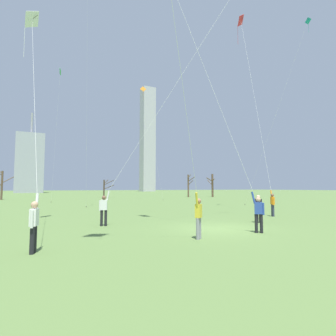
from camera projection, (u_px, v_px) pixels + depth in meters
name	position (u px, v px, depth m)	size (l,w,h in m)	color
ground_plane	(219.00, 228.00, 13.27)	(400.00, 400.00, 0.00)	#5B7A3D
kite_flyer_midfield_left_red	(263.00, 147.00, 20.74)	(3.26, 6.49, 19.54)	#33384C
kite_flyer_midfield_right_pink	(187.00, 123.00, 9.67)	(6.29, 4.99, 20.88)	gray
kite_flyer_midfield_center_white	(33.00, 153.00, 9.86)	(1.19, 8.26, 12.54)	black
kite_flyer_foreground_left_yellow	(139.00, 151.00, 14.72)	(9.97, 3.05, 17.87)	black
kite_flyer_far_back_blue	(234.00, 147.00, 12.56)	(4.21, 4.32, 16.33)	black
bystander_far_off_by_trees	(258.00, 207.00, 15.45)	(0.51, 0.22, 1.62)	black
distant_kite_drifting_left_orange	(145.00, 99.00, 43.95)	(3.85, 1.12, 19.01)	orange
distant_kite_low_near_trees_teal	(297.00, 54.00, 29.27)	(3.72, 7.02, 20.60)	teal
distant_kite_high_overhead_green	(59.00, 84.00, 36.61)	(0.71, 2.63, 18.65)	green
bare_tree_center	(189.00, 185.00, 57.30)	(1.81, 2.84, 4.90)	brown
bare_tree_leftmost	(212.00, 185.00, 57.97)	(1.90, 2.45, 5.06)	brown
bare_tree_rightmost	(2.00, 184.00, 44.70)	(3.02, 2.97, 5.39)	brown
bare_tree_far_right_edge	(105.00, 188.00, 53.29)	(2.19, 1.76, 3.73)	#423326
skyline_wide_slab	(30.00, 163.00, 104.36)	(10.13, 8.19, 31.98)	#9EA3AD
skyline_mid_tower_left	(148.00, 139.00, 147.30)	(7.04, 7.10, 58.10)	#B2B2B7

